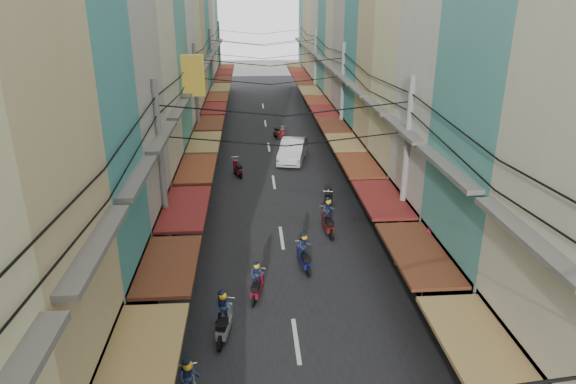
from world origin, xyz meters
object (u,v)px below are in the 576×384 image
white_car (293,161)px  bicycle (460,306)px  traffic_sign (427,249)px  market_umbrella (494,259)px

white_car → bicycle: 19.43m
white_car → traffic_sign: 18.97m
market_umbrella → traffic_sign: (-2.21, 0.76, 0.08)m
traffic_sign → bicycle: bearing=-11.9°
white_car → market_umbrella: market_umbrella is taller
market_umbrella → traffic_sign: 2.34m
market_umbrella → traffic_sign: size_ratio=0.81×
bicycle → market_umbrella: 2.43m
white_car → market_umbrella: (5.64, -19.26, 2.25)m
white_car → traffic_sign: size_ratio=1.72×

